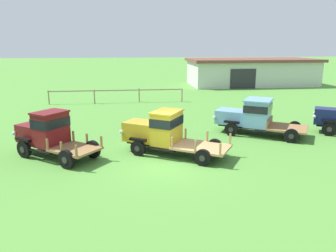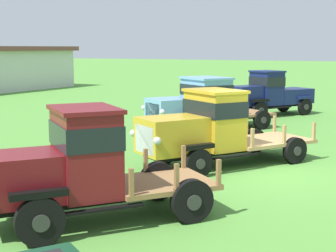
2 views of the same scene
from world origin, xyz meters
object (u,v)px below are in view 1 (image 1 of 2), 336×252
object	(u,v)px
farm_shed	(251,72)
vintage_truck_second_in_line	(49,133)
vintage_truck_midrow_center	(163,132)
vintage_truck_far_side	(253,116)

from	to	relation	value
farm_shed	vintage_truck_second_in_line	bearing A→B (deg)	-127.79
vintage_truck_second_in_line	farm_shed	bearing A→B (deg)	52.21
vintage_truck_midrow_center	vintage_truck_far_side	xyz separation A→B (m)	(5.85, 2.92, 0.03)
vintage_truck_midrow_center	vintage_truck_far_side	size ratio (longest dim) A/B	0.99
farm_shed	vintage_truck_far_side	size ratio (longest dim) A/B	2.99
farm_shed	vintage_truck_far_side	distance (m)	25.22
vintage_truck_midrow_center	vintage_truck_far_side	world-z (taller)	vintage_truck_midrow_center
farm_shed	vintage_truck_midrow_center	size ratio (longest dim) A/B	3.04
farm_shed	vintage_truck_far_side	xyz separation A→B (m)	(-8.95, -23.57, -0.62)
vintage_truck_second_in_line	vintage_truck_midrow_center	bearing A→B (deg)	-2.61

